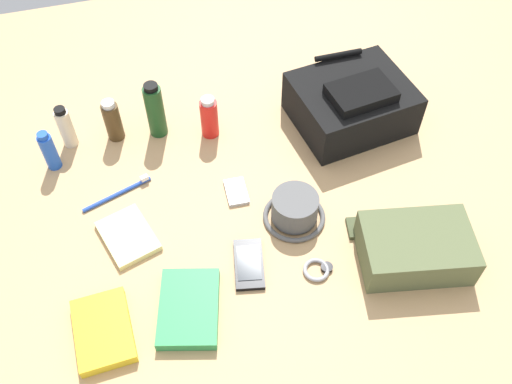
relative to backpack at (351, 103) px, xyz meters
The scene contains 16 objects.
ground_plane 0.40m from the backpack, 147.89° to the right, with size 2.64×2.02×0.02m, color tan.
backpack is the anchor object (origin of this frame).
toiletry_pouch 0.47m from the backpack, 93.25° to the right, with size 0.28×0.25×0.09m.
bucket_hat 0.38m from the backpack, 132.19° to the right, with size 0.15×0.15×0.08m.
deodorant_spray 0.82m from the backpack, behind, with size 0.04×0.04×0.12m.
lotion_bottle 0.78m from the backpack, behind, with size 0.04×0.04×0.13m.
cologne_bottle 0.66m from the backpack, 169.84° to the left, with size 0.05×0.05×0.13m.
shampoo_bottle 0.54m from the backpack, 169.21° to the left, with size 0.05×0.05×0.17m.
sunscreen_spray 0.40m from the backpack, behind, with size 0.05×0.05×0.13m.
paperback_novel 0.88m from the backpack, 148.15° to the right, with size 0.12×0.17×0.03m.
travel_guidebook 0.73m from the backpack, 140.46° to the right, with size 0.17×0.21×0.03m.
cell_phone 0.56m from the backpack, 136.18° to the right, with size 0.09×0.14×0.01m.
media_player 0.42m from the backpack, 155.69° to the right, with size 0.06×0.09×0.01m.
wristwatch 0.51m from the backpack, 119.63° to the right, with size 0.07×0.06×0.01m.
toothbrush 0.67m from the backpack, behind, with size 0.18×0.07×0.02m.
notepad 0.70m from the backpack, 160.73° to the right, with size 0.11×0.15×0.02m, color beige.
Camera 1 is at (-0.24, -0.83, 1.15)m, focal length 39.66 mm.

